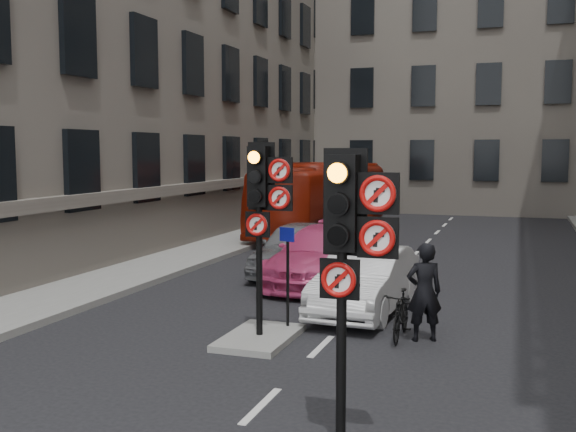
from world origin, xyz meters
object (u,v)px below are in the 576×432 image
Objects in this scene: car_white at (366,280)px; info_sign at (287,263)px; car_silver at (298,248)px; bus_red at (324,198)px; signal_near at (349,235)px; motorcycle at (401,315)px; motorcyclist at (424,292)px; car_pink at (323,255)px; signal_far at (263,197)px.

car_white is 2.46m from info_sign.
bus_red is (-1.88, 9.22, 0.75)m from car_silver.
car_white is (-1.29, 6.84, -1.87)m from signal_near.
bus_red is (-4.69, 13.00, 0.81)m from car_white.
signal_near is at bearing -43.87° from info_sign.
motorcycle is (1.08, -1.83, -0.25)m from car_white.
car_silver is at bearing 124.65° from motorcycle.
car_white is 2.38m from motorcyclist.
signal_near is at bearing -68.61° from car_silver.
info_sign is (0.71, -4.93, 0.62)m from car_pink.
bus_red is at bearing 108.16° from car_pink.
car_pink reaches higher than motorcycle.
info_sign reaches higher than motorcycle.
motorcyclist is (4.32, -5.62, 0.16)m from car_silver.
motorcyclist is (3.30, -4.67, 0.17)m from car_pink.
info_sign reaches higher than motorcyclist.
bus_red is 5.88× the size of motorcyclist.
signal_near reaches higher than car_pink.
signal_near is 4.77m from signal_far.
signal_far reaches higher than info_sign.
bus_red reaches higher than motorcyclist.
motorcycle is 0.63m from motorcyclist.
signal_near is at bearing -70.26° from bus_red.
bus_red reaches higher than info_sign.
motorcycle is at bearing 92.46° from signal_near.
car_silver is 2.42× the size of motorcyclist.
bus_red is at bearing 112.93° from car_white.
signal_far is 2.35× the size of motorcycle.
car_pink is 3.41× the size of motorcycle.
signal_near is 5.44m from motorcycle.
car_pink is 5.72m from motorcyclist.
signal_near reaches higher than motorcyclist.
car_white is 3.35m from car_pink.
info_sign is at bearing 73.89° from signal_far.
bus_red is at bearing 102.06° from signal_far.
car_silver is at bearing 102.80° from signal_far.
motorcyclist is at bearing 25.28° from info_sign.
car_pink is at bearing 125.50° from car_white.
car_white is at bearing 120.40° from motorcycle.
car_silver is at bearing -75.51° from bus_red.
signal_far reaches higher than motorcyclist.
info_sign is (1.72, -5.89, 0.61)m from car_silver.
motorcycle is at bearing 26.42° from info_sign.
motorcycle is 0.78× the size of info_sign.
car_white is at bearing -53.13° from car_silver.
car_pink is at bearing -79.03° from motorcyclist.
car_pink is (-0.49, 5.67, -1.95)m from signal_far.
car_pink is (-3.09, 9.67, -1.83)m from signal_near.
car_silver is 7.09m from motorcyclist.
info_sign is at bearing 116.72° from signal_near.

